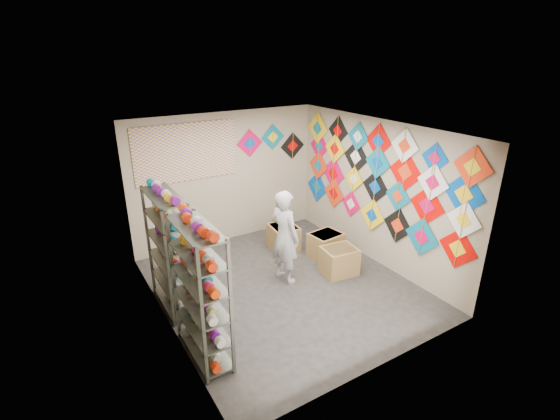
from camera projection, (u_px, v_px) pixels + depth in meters
ground at (284, 286)px, 7.02m from camera, size 4.50×4.50×0.00m
room_walls at (284, 197)px, 6.41m from camera, size 4.50×4.50×4.50m
shelf_rack_front at (201, 293)px, 5.13m from camera, size 0.40×1.10×1.90m
shelf_rack_back at (169, 252)px, 6.16m from camera, size 0.40×1.10×1.90m
string_spools at (183, 265)px, 5.61m from camera, size 0.12×2.36×0.12m
kite_wall_display at (376, 179)px, 7.39m from camera, size 0.06×4.34×2.06m
back_wall_kites at (272, 142)px, 8.58m from camera, size 1.65×0.02×0.83m
poster at (186, 152)px, 7.66m from camera, size 2.00×0.01×1.10m
shopkeeper at (285, 237)px, 6.93m from camera, size 0.78×0.66×1.67m
carton_a at (339, 261)px, 7.34m from camera, size 0.66×0.57×0.50m
carton_b at (326, 245)px, 7.94m from camera, size 0.65×0.56×0.49m
carton_c at (284, 237)px, 8.25m from camera, size 0.58×0.63×0.50m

